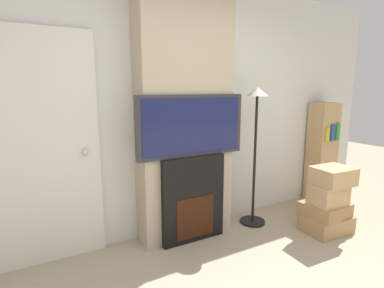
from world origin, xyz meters
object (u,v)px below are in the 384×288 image
floor_lamp (256,132)px  bookshelf (322,152)px  fireplace (192,199)px  box_stack (328,203)px  television (192,126)px

floor_lamp → bookshelf: floor_lamp is taller
fireplace → box_stack: (1.39, -0.57, -0.11)m
box_stack → bookshelf: bearing=42.5°
box_stack → television: bearing=157.6°
fireplace → box_stack: bearing=-22.5°
television → box_stack: (1.39, -0.57, -0.87)m
television → bookshelf: 2.24m
bookshelf → floor_lamp: bearing=-173.6°
box_stack → floor_lamp: bearing=134.6°
television → bookshelf: (2.18, 0.15, -0.52)m
fireplace → bookshelf: 2.20m
box_stack → bookshelf: 1.13m
fireplace → floor_lamp: size_ratio=0.57×
fireplace → television: bearing=-90.0°
fireplace → television: 0.76m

